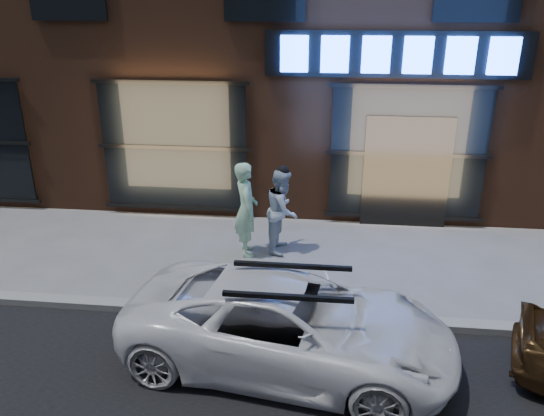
# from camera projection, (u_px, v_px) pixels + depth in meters

# --- Properties ---
(ground) EXTENTS (90.00, 90.00, 0.00)m
(ground) POSITION_uv_depth(u_px,v_px,m) (431.00, 328.00, 8.00)
(ground) COLOR slate
(ground) RESTS_ON ground
(curb) EXTENTS (60.00, 0.25, 0.12)m
(curb) POSITION_uv_depth(u_px,v_px,m) (431.00, 324.00, 7.97)
(curb) COLOR gray
(curb) RESTS_ON ground
(man_bowtie) EXTENTS (0.61, 0.77, 1.84)m
(man_bowtie) POSITION_uv_depth(u_px,v_px,m) (246.00, 209.00, 10.00)
(man_bowtie) COLOR #A8DDB0
(man_bowtie) RESTS_ON ground
(man_cap) EXTENTS (0.70, 0.86, 1.65)m
(man_cap) POSITION_uv_depth(u_px,v_px,m) (283.00, 210.00, 10.20)
(man_cap) COLOR silver
(man_cap) RESTS_ON ground
(white_suv) EXTENTS (4.64, 2.65, 1.22)m
(white_suv) POSITION_uv_depth(u_px,v_px,m) (289.00, 324.00, 7.02)
(white_suv) COLOR white
(white_suv) RESTS_ON ground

